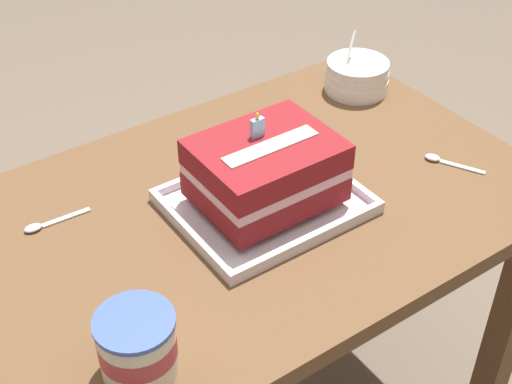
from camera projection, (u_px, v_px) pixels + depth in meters
dining_table at (247, 246)px, 1.40m from camera, size 1.10×0.70×0.69m
foil_tray at (265, 203)px, 1.32m from camera, size 0.33×0.27×0.02m
birthday_cake at (266, 170)px, 1.28m from camera, size 0.24×0.19×0.16m
bowl_stack at (357, 76)px, 1.64m from camera, size 0.14×0.14×0.13m
ice_cream_tub at (137, 345)px, 1.01m from camera, size 0.11×0.11×0.10m
serving_spoon_near_tray at (43, 225)px, 1.28m from camera, size 0.12×0.02×0.01m
serving_spoon_by_bowls at (441, 160)px, 1.43m from camera, size 0.07×0.11×0.01m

